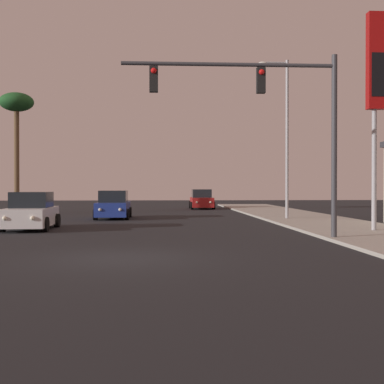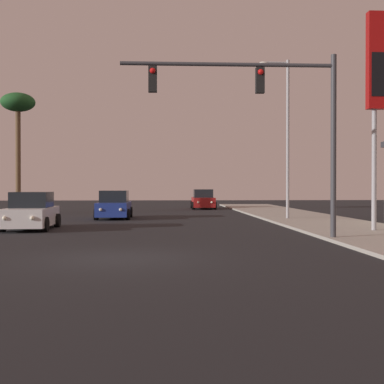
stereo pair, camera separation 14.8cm
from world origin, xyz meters
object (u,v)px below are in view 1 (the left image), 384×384
(traffic_light_mast, at_px, (273,107))
(car_blue, at_px, (113,206))
(street_lamp, at_px, (285,130))
(car_red, at_px, (202,200))
(car_white, at_px, (31,212))
(palm_tree_mid, at_px, (17,109))

(traffic_light_mast, bearing_deg, car_blue, 116.75)
(car_blue, relative_size, traffic_light_mast, 0.56)
(street_lamp, bearing_deg, traffic_light_mast, -105.27)
(car_blue, relative_size, car_red, 1.00)
(car_red, bearing_deg, car_white, 66.79)
(car_white, bearing_deg, street_lamp, -157.24)
(car_red, relative_size, traffic_light_mast, 0.56)
(car_white, height_order, street_lamp, street_lamp)
(car_red, relative_size, car_white, 1.00)
(car_blue, bearing_deg, traffic_light_mast, 117.01)
(car_blue, bearing_deg, palm_tree_mid, -39.83)
(traffic_light_mast, relative_size, palm_tree_mid, 0.90)
(car_white, bearing_deg, palm_tree_mid, -74.39)
(car_white, bearing_deg, car_red, -114.96)
(car_red, xyz_separation_m, palm_tree_mid, (-13.68, -7.44, 6.65))
(car_blue, bearing_deg, street_lamp, 168.09)
(car_red, xyz_separation_m, car_white, (-9.34, -21.52, 0.00))
(street_lamp, height_order, palm_tree_mid, street_lamp)
(car_white, height_order, traffic_light_mast, traffic_light_mast)
(car_white, xyz_separation_m, palm_tree_mid, (-4.34, 14.09, 6.65))
(traffic_light_mast, distance_m, street_lamp, 11.78)
(street_lamp, bearing_deg, car_red, 102.64)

